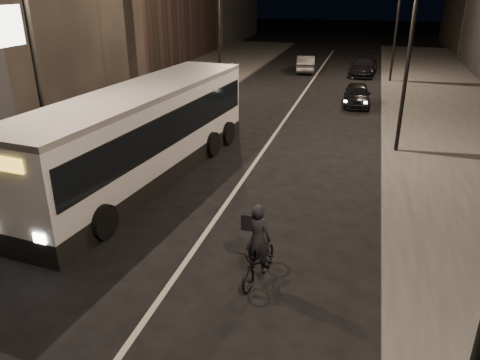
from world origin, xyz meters
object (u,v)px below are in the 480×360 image
Objects in this scene: city_bus at (143,131)px; car_far at (364,66)px; car_mid at (306,64)px; car_near at (357,95)px; streetlight_right_mid at (406,24)px; streetlight_right_far at (395,5)px; cyclist_on_bicycle at (259,255)px; streetlight_left_near at (39,37)px; streetlight_left_far at (223,7)px.

city_bus is 25.13m from car_far.
car_mid is 0.85× the size of car_far.
car_mid is (-4.59, 10.47, 0.03)m from car_near.
city_bus is (-8.93, -5.35, -3.53)m from streetlight_right_mid.
streetlight_right_far is at bearing -53.53° from car_far.
cyclist_on_bicycle is at bearing -89.18° from car_far.
streetlight_right_mid is at bearing -90.00° from streetlight_right_far.
streetlight_right_mid is at bearing 101.35° from car_mid.
car_near is at bearing 95.24° from cyclist_on_bicycle.
car_far is (1.55, 29.38, -0.03)m from cyclist_on_bicycle.
cyclist_on_bicycle is 29.42m from car_far.
streetlight_right_mid and streetlight_left_near have the same top height.
streetlight_right_mid and streetlight_left_far have the same top height.
cyclist_on_bicycle is at bearing -97.73° from car_near.
car_far is at bearing 71.51° from streetlight_left_near.
streetlight_right_mid is 2.00× the size of car_mid.
cyclist_on_bicycle is (7.38, -20.67, -4.64)m from streetlight_left_far.
streetlight_left_near reaches higher than city_bus.
streetlight_left_far reaches higher than city_bus.
streetlight_left_far reaches higher than car_far.
streetlight_right_mid is at bearing -81.26° from car_near.
streetlight_right_mid is 1.71× the size of car_far.
car_near is 11.43m from car_mid.
streetlight_left_far is 22.44m from cyclist_on_bicycle.
streetlight_left_far reaches higher than cyclist_on_bicycle.
cyclist_on_bicycle is at bearing -70.34° from streetlight_left_far.
streetlight_right_mid is 3.76× the size of cyclist_on_bicycle.
cyclist_on_bicycle is (-3.28, -10.67, -4.64)m from streetlight_right_mid.
streetlight_right_far is at bearing 90.00° from streetlight_right_mid.
car_near is (1.49, 19.09, -0.08)m from cyclist_on_bicycle.
city_bus is at bearing -102.84° from car_far.
streetlight_right_far and streetlight_left_far have the same top height.
city_bus is 2.67× the size of car_far.
city_bus is 5.87× the size of cyclist_on_bicycle.
streetlight_left_near is at bearing 73.63° from car_mid.
streetlight_left_near is at bearing -90.00° from streetlight_left_far.
streetlight_right_mid is 10.99m from city_bus.
streetlight_left_near is at bearing -104.66° from car_far.
streetlight_right_mid is at bearing 36.80° from city_bus.
car_near is (8.87, 16.42, -4.72)m from streetlight_left_near.
cyclist_on_bicycle reaches higher than car_near.
car_far is at bearing 122.64° from streetlight_right_far.
streetlight_left_near and streetlight_left_far have the same top height.
car_mid is at bearing 155.67° from streetlight_right_far.
streetlight_right_mid is 19.36m from car_far.
city_bus is 15.55m from car_near.
car_mid is at bearing 80.95° from streetlight_left_near.
streetlight_left_near is at bearing -143.12° from streetlight_right_mid.
car_near is at bearing 106.36° from car_mid.
city_bus is at bearing -112.71° from streetlight_right_far.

